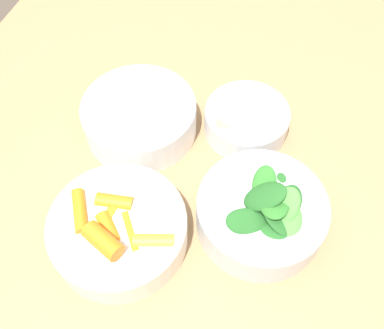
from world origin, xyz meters
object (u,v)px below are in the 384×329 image
at_px(bowl_greens, 262,211).
at_px(bowl_cookies, 246,119).
at_px(bowl_beans_hotdog, 140,118).
at_px(bowl_carrots, 118,229).

distance_m(bowl_greens, bowl_cookies, 0.16).
distance_m(bowl_beans_hotdog, bowl_cookies, 0.16).
bearing_deg(bowl_greens, bowl_cookies, 19.65).
distance_m(bowl_carrots, bowl_cookies, 0.26).
xyz_separation_m(bowl_greens, bowl_beans_hotdog, (0.11, 0.21, -0.01)).
xyz_separation_m(bowl_beans_hotdog, bowl_cookies, (0.05, -0.16, -0.00)).
bearing_deg(bowl_cookies, bowl_beans_hotdog, 106.43).
height_order(bowl_carrots, bowl_beans_hotdog, bowl_carrots).
xyz_separation_m(bowl_carrots, bowl_greens, (0.08, -0.17, 0.00)).
bearing_deg(bowl_cookies, bowl_carrots, 153.05).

